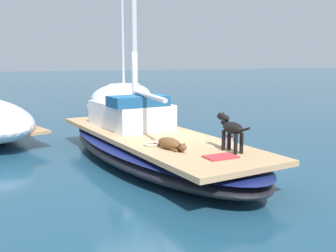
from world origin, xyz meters
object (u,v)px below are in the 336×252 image
object	(u,v)px
deck_winch	(229,141)
coiled_rope	(152,144)
dog_black	(231,129)
moored_boat_far_astern	(122,95)
sailboat_main	(153,148)
dog_brown	(171,144)
deck_towel	(221,157)

from	to	relation	value
deck_winch	coiled_rope	distance (m)	1.53
dog_black	deck_winch	world-z (taller)	dog_black
moored_boat_far_astern	dog_black	bearing A→B (deg)	-94.14
dog_black	deck_winch	bearing A→B (deg)	64.60
sailboat_main	coiled_rope	distance (m)	1.19
sailboat_main	deck_winch	size ratio (longest dim) A/B	36.08
deck_winch	moored_boat_far_astern	world-z (taller)	moored_boat_far_astern
coiled_rope	moored_boat_far_astern	xyz separation A→B (m)	(2.11, 11.32, -0.11)
deck_winch	dog_brown	bearing A→B (deg)	174.76
sailboat_main	dog_brown	world-z (taller)	dog_brown
deck_towel	moored_boat_far_astern	size ratio (longest dim) A/B	0.07
deck_winch	deck_towel	world-z (taller)	deck_winch
deck_towel	deck_winch	bearing A→B (deg)	53.01
dog_black	deck_towel	distance (m)	0.67
coiled_rope	deck_towel	size ratio (longest dim) A/B	0.58
moored_boat_far_astern	coiled_rope	bearing A→B (deg)	-100.53
dog_black	deck_winch	size ratio (longest dim) A/B	4.46
dog_brown	deck_towel	distance (m)	1.08
deck_winch	coiled_rope	world-z (taller)	deck_winch
moored_boat_far_astern	deck_winch	bearing A→B (deg)	-93.33
dog_black	coiled_rope	size ratio (longest dim) A/B	2.89
dog_black	coiled_rope	world-z (taller)	dog_black
dog_brown	deck_towel	world-z (taller)	dog_brown
moored_boat_far_astern	dog_brown	bearing A→B (deg)	-99.06
coiled_rope	sailboat_main	bearing A→B (deg)	71.12
dog_black	moored_boat_far_astern	bearing A→B (deg)	85.86
sailboat_main	dog_brown	bearing A→B (deg)	-95.35
deck_winch	coiled_rope	bearing A→B (deg)	157.82
dog_black	dog_brown	world-z (taller)	dog_black
coiled_rope	deck_towel	world-z (taller)	coiled_rope
dog_brown	coiled_rope	distance (m)	0.52
dog_brown	coiled_rope	size ratio (longest dim) A/B	2.85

